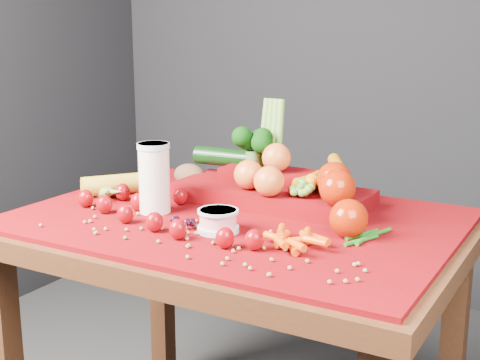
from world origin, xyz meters
The scene contains 12 objects.
table centered at (0.00, 0.00, 0.66)m, with size 1.10×0.80×0.75m.
red_cloth centered at (0.00, 0.00, 0.76)m, with size 1.05×0.75×0.01m, color #6C0309.
milk_glass centered at (-0.20, -0.07, 0.86)m, with size 0.08×0.08×0.18m.
yogurt_bowl centered at (0.03, -0.13, 0.79)m, with size 0.10×0.10×0.05m.
strawberry_scatter centered at (-0.15, -0.14, 0.79)m, with size 0.58×0.28×0.05m.
dark_grape_cluster centered at (-0.06, -0.14, 0.78)m, with size 0.06×0.05×0.03m, color black, non-canonical shape.
soybean_scatter centered at (0.00, -0.20, 0.77)m, with size 0.84×0.24×0.01m, color olive, non-canonical shape.
corn_ear centered at (-0.39, -0.01, 0.78)m, with size 0.25×0.26×0.06m.
potato centered at (-0.27, 0.20, 0.80)m, with size 0.10×0.07×0.07m, color #51361F.
baby_carrot_pile centered at (0.23, -0.15, 0.78)m, with size 0.17×0.17×0.03m, color #D74707, non-canonical shape.
green_bean_pile centered at (0.34, -0.01, 0.77)m, with size 0.14×0.12×0.01m, color #1E6216, non-canonical shape.
produce_mound centered at (0.05, 0.15, 0.82)m, with size 0.61×0.37×0.27m.
Camera 1 is at (0.79, -1.37, 1.23)m, focal length 50.00 mm.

